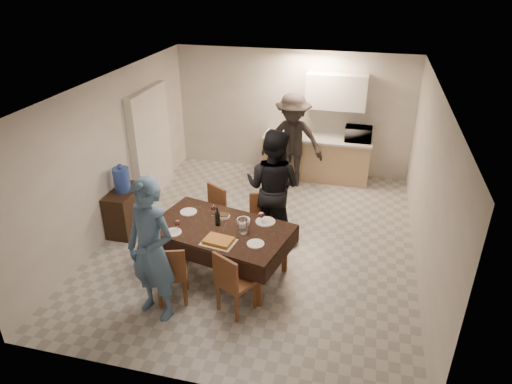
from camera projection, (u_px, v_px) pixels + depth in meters
floor at (259, 239)px, 7.66m from camera, size 5.00×6.00×0.02m
ceiling at (260, 86)px, 6.48m from camera, size 5.00×6.00×0.02m
wall_back at (292, 113)px, 9.66m from camera, size 5.00×0.02×2.60m
wall_front at (188, 291)px, 4.48m from camera, size 5.00×0.02×2.60m
wall_left at (114, 154)px, 7.60m from camera, size 0.02×6.00×2.60m
wall_right at (428, 186)px, 6.54m from camera, size 0.02×6.00×2.60m
stub_partition at (151, 143)px, 8.74m from camera, size 0.15×1.40×2.10m
kitchen_base_cabinet at (316, 159)px, 9.66m from camera, size 2.20×0.60×0.86m
kitchen_worktop at (317, 139)px, 9.45m from camera, size 2.24×0.64×0.05m
upper_cabinet at (336, 92)px, 9.07m from camera, size 1.20×0.34×0.70m
dining_table at (220, 229)px, 6.56m from camera, size 2.18×1.56×0.77m
chair_near_left at (169, 269)px, 6.01m from camera, size 0.53×0.54×0.49m
chair_near_right at (234, 279)px, 5.82m from camera, size 0.57×0.59×0.50m
chair_far_left at (206, 213)px, 7.30m from camera, size 0.59×0.61×0.51m
chair_far_right at (261, 221)px, 7.12m from camera, size 0.50×0.51×0.49m
console at (126, 210)px, 7.78m from camera, size 0.41×0.82×0.76m
water_jug at (122, 180)px, 7.52m from camera, size 0.27×0.27×0.41m
wine_bottle at (217, 217)px, 6.53m from camera, size 0.07×0.07×0.29m
water_pitcher at (243, 226)px, 6.38m from camera, size 0.14×0.14×0.21m
savoury_tart at (218, 241)px, 6.18m from camera, size 0.49×0.40×0.06m
salad_bowl at (244, 221)px, 6.62m from camera, size 0.19×0.19×0.07m
mushroom_dish at (223, 216)px, 6.79m from camera, size 0.20×0.20×0.04m
wine_glass_a at (177, 226)px, 6.40m from camera, size 0.08×0.08×0.19m
wine_glass_b at (261, 218)px, 6.60m from camera, size 0.09×0.09×0.19m
wine_glass_c at (213, 210)px, 6.80m from camera, size 0.09×0.09×0.19m
plate_near_left at (173, 232)px, 6.41m from camera, size 0.25×0.25×0.01m
plate_near_right at (256, 244)px, 6.16m from camera, size 0.24×0.24×0.01m
plate_far_left at (189, 212)px, 6.93m from camera, size 0.26×0.26×0.01m
plate_far_right at (265, 222)px, 6.67m from camera, size 0.29×0.29×0.02m
microwave at (358, 134)px, 9.20m from camera, size 0.53×0.36×0.30m
person_near at (151, 251)px, 5.66m from camera, size 0.82×0.65×1.96m
person_far at (273, 187)px, 7.24m from camera, size 1.07×0.91×1.94m
person_kitchen at (292, 141)px, 9.12m from camera, size 1.24×0.71×1.92m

